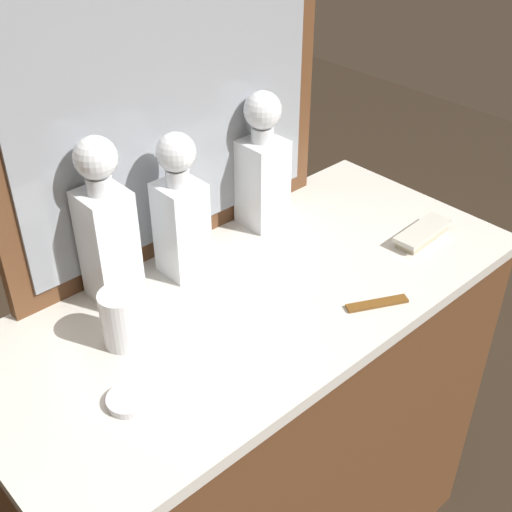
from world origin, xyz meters
TOP-DOWN VIEW (x-y plane):
  - dresser at (0.00, 0.00)m, footprint 1.06×0.49m
  - dresser_mirror at (0.00, 0.23)m, footprint 0.72×0.03m
  - crystal_decanter_front at (0.18, 0.17)m, footprint 0.08×0.08m
  - crystal_decanter_far_left at (-0.05, 0.14)m, footprint 0.08×0.08m
  - crystal_decanter_far_right at (-0.19, 0.17)m, footprint 0.08×0.08m
  - crystal_tumbler_far_right at (-0.25, 0.05)m, footprint 0.07×0.07m
  - silver_brush_far_right at (0.37, -0.10)m, footprint 0.15×0.06m
  - porcelain_dish at (-0.32, -0.07)m, footprint 0.07×0.07m
  - tortoiseshell_comb at (0.13, -0.17)m, footprint 0.11×0.07m

SIDE VIEW (x-z plane):
  - dresser at x=0.00m, z-range 0.00..0.86m
  - tortoiseshell_comb at x=0.13m, z-range 0.86..0.86m
  - porcelain_dish at x=-0.32m, z-range 0.86..0.87m
  - silver_brush_far_right at x=0.37m, z-range 0.86..0.88m
  - crystal_tumbler_far_right at x=-0.25m, z-range 0.85..0.95m
  - crystal_decanter_far_left at x=-0.05m, z-range 0.83..1.11m
  - crystal_decanter_front at x=0.18m, z-range 0.83..1.12m
  - crystal_decanter_far_right at x=-0.19m, z-range 0.83..1.14m
  - dresser_mirror at x=0.00m, z-range 0.86..1.65m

